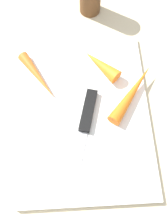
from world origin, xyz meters
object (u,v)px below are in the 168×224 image
object	(u,v)px
carrot_medium	(38,76)
carrot_longest	(132,93)
knife	(87,115)
carrot_shortest	(101,65)
cutting_board	(84,113)

from	to	relation	value
carrot_medium	carrot_longest	size ratio (longest dim) A/B	0.83
knife	carrot_medium	bearing A→B (deg)	-118.52
knife	carrot_shortest	world-z (taller)	carrot_shortest
cutting_board	carrot_medium	bearing A→B (deg)	-131.77
cutting_board	knife	bearing A→B (deg)	30.23
carrot_shortest	carrot_medium	world-z (taller)	carrot_shortest
knife	carrot_longest	bearing A→B (deg)	127.58
knife	carrot_longest	size ratio (longest dim) A/B	1.34
knife	carrot_longest	world-z (taller)	carrot_longest
carrot_longest	cutting_board	bearing A→B (deg)	144.27
cutting_board	carrot_shortest	distance (m)	0.11
cutting_board	carrot_longest	distance (m)	0.11
cutting_board	carrot_longest	xyz separation A→B (m)	(-0.03, 0.10, 0.02)
knife	cutting_board	bearing A→B (deg)	-135.17
carrot_medium	carrot_longest	bearing A→B (deg)	42.60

